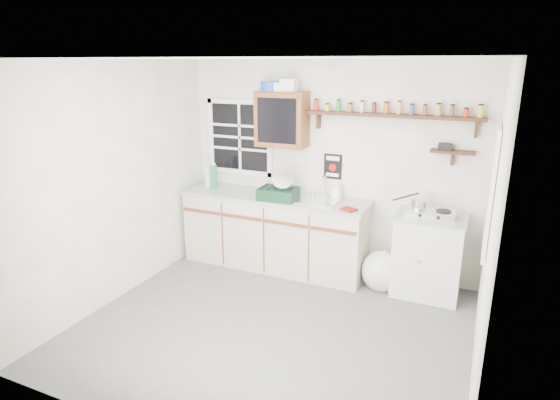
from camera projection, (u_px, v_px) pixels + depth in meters
The scene contains 18 objects.
room at pixel (273, 204), 4.20m from camera, with size 3.64×3.24×2.54m.
main_cabinet at pixel (275, 231), 5.79m from camera, with size 2.31×0.63×0.92m.
right_cabinet at pixel (428, 255), 5.10m from camera, with size 0.73×0.57×0.91m.
sink at pixel (316, 200), 5.45m from camera, with size 0.52×0.44×0.29m.
upper_cabinet at pixel (282, 119), 5.52m from camera, with size 0.60×0.32×0.65m.
upper_cabinet_clutter at pixel (277, 86), 5.43m from camera, with size 0.44×0.24×0.14m.
spice_shelf at pixel (393, 114), 5.05m from camera, with size 1.91×0.18×0.35m.
secondary_shelf at pixel (451, 151), 4.91m from camera, with size 0.45×0.16×0.24m.
warning_sign at pixel (333, 167), 5.56m from camera, with size 0.22×0.02×0.30m.
window_back at pixel (240, 137), 5.98m from camera, with size 0.93×0.03×0.98m.
window_right at pixel (492, 189), 3.93m from camera, with size 0.03×0.78×1.08m.
water_bottles at pixel (211, 177), 5.99m from camera, with size 0.19×0.11×0.33m.
dish_rack at pixel (280, 191), 5.48m from camera, with size 0.46×0.36×0.33m.
soap_bottle at pixel (337, 190), 5.49m from camera, with size 0.10×0.10×0.21m, color white.
rag at pixel (349, 209), 5.10m from camera, with size 0.16×0.13×0.02m, color maroon.
hotplate at pixel (431, 213), 4.95m from camera, with size 0.52×0.29×0.07m.
saucepan at pixel (418, 204), 4.98m from camera, with size 0.39×0.22×0.17m.
trash_bag at pixel (382, 271), 5.27m from camera, with size 0.44×0.40×0.50m.
Camera 1 is at (1.71, -3.64, 2.48)m, focal length 30.00 mm.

